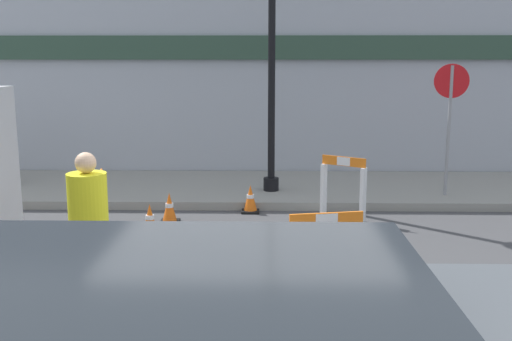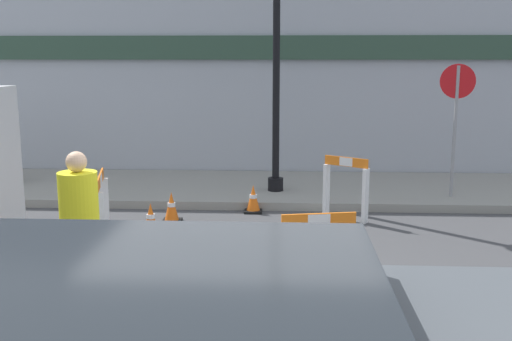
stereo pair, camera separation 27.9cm
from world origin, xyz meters
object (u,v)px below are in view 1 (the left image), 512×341
object	(u,v)px
streetlamp_post	(272,7)
person_worker	(90,238)
stop_sign	(450,108)
person_pedestrian	(2,140)

from	to	relation	value
streetlamp_post	person_worker	bearing A→B (deg)	-107.19
streetlamp_post	stop_sign	bearing A→B (deg)	-5.54
person_worker	person_pedestrian	distance (m)	7.10
stop_sign	person_pedestrian	xyz separation A→B (m)	(-8.42, 0.86, -0.71)
stop_sign	person_pedestrian	size ratio (longest dim) A/B	1.46
person_worker	person_pedestrian	size ratio (longest dim) A/B	1.09
streetlamp_post	person_pedestrian	bearing A→B (deg)	173.98
person_pedestrian	streetlamp_post	bearing A→B (deg)	-169.30
person_worker	streetlamp_post	bearing A→B (deg)	12.94
stop_sign	person_pedestrian	world-z (taller)	stop_sign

